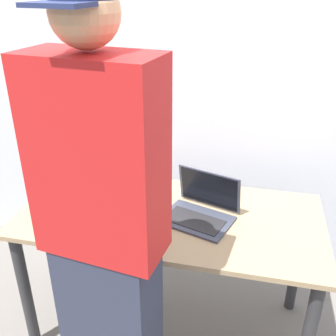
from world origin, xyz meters
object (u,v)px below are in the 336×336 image
(beer_bottle_green, at_px, (111,169))
(person_figure, at_px, (105,244))
(beer_bottle_dark, at_px, (75,172))
(laptop, at_px, (201,208))
(coffee_mug, at_px, (42,208))

(beer_bottle_green, relative_size, person_figure, 0.16)
(beer_bottle_green, height_order, person_figure, person_figure)
(beer_bottle_dark, height_order, person_figure, person_figure)
(laptop, distance_m, coffee_mug, 0.77)
(beer_bottle_dark, bearing_deg, person_figure, -56.18)
(person_figure, bearing_deg, beer_bottle_dark, 123.82)
(beer_bottle_green, relative_size, coffee_mug, 2.57)
(beer_bottle_dark, bearing_deg, laptop, -7.17)
(coffee_mug, bearing_deg, laptop, 13.15)
(laptop, height_order, coffee_mug, laptop)
(laptop, xyz_separation_m, coffee_mug, (-0.75, -0.17, -0.00))
(beer_bottle_dark, xyz_separation_m, coffee_mug, (-0.06, -0.26, -0.07))
(laptop, distance_m, beer_bottle_green, 0.55)
(laptop, relative_size, coffee_mug, 3.30)
(person_figure, distance_m, coffee_mug, 0.62)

